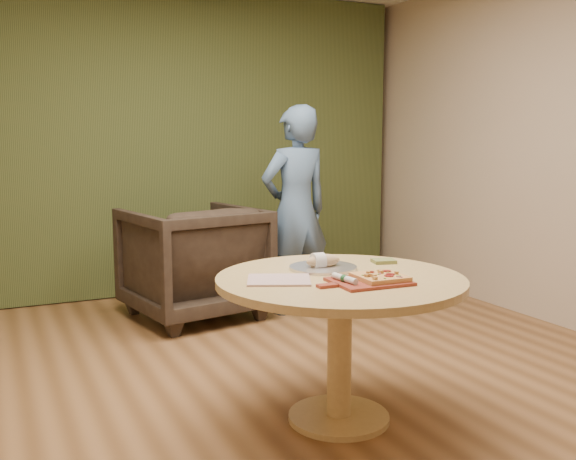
# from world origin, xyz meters

# --- Properties ---
(room_shell) EXTENTS (5.04, 6.04, 2.84)m
(room_shell) POSITION_xyz_m (0.00, 0.00, 1.40)
(room_shell) COLOR brown
(room_shell) RESTS_ON ground
(curtain) EXTENTS (4.80, 0.14, 2.78)m
(curtain) POSITION_xyz_m (0.00, 2.90, 1.40)
(curtain) COLOR #323E1C
(curtain) RESTS_ON ground
(pedestal_table) EXTENTS (1.24, 1.24, 0.75)m
(pedestal_table) POSITION_xyz_m (0.13, -0.23, 0.61)
(pedestal_table) COLOR tan
(pedestal_table) RESTS_ON ground
(pizza_paddle) EXTENTS (0.45, 0.29, 0.01)m
(pizza_paddle) POSITION_xyz_m (0.17, -0.42, 0.76)
(pizza_paddle) COLOR maroon
(pizza_paddle) RESTS_ON pedestal_table
(flatbread_pizza) EXTENTS (0.23, 0.23, 0.04)m
(flatbread_pizza) POSITION_xyz_m (0.23, -0.43, 0.78)
(flatbread_pizza) COLOR tan
(flatbread_pizza) RESTS_ON pizza_paddle
(cutlery_roll) EXTENTS (0.05, 0.20, 0.03)m
(cutlery_roll) POSITION_xyz_m (0.06, -0.40, 0.78)
(cutlery_roll) COLOR silver
(cutlery_roll) RESTS_ON pizza_paddle
(newspaper) EXTENTS (0.38, 0.35, 0.01)m
(newspaper) POSITION_xyz_m (-0.19, -0.20, 0.76)
(newspaper) COLOR silver
(newspaper) RESTS_ON pedestal_table
(serving_tray) EXTENTS (0.36, 0.36, 0.02)m
(serving_tray) POSITION_xyz_m (0.14, -0.04, 0.76)
(serving_tray) COLOR silver
(serving_tray) RESTS_ON pedestal_table
(bread_roll) EXTENTS (0.19, 0.09, 0.09)m
(bread_roll) POSITION_xyz_m (0.13, -0.04, 0.79)
(bread_roll) COLOR tan
(bread_roll) RESTS_ON serving_tray
(green_packet) EXTENTS (0.14, 0.12, 0.02)m
(green_packet) POSITION_xyz_m (0.52, -0.03, 0.76)
(green_packet) COLOR #4E5928
(green_packet) RESTS_ON pedestal_table
(armchair) EXTENTS (1.11, 1.06, 1.00)m
(armchair) POSITION_xyz_m (0.04, 1.95, 0.50)
(armchair) COLOR black
(armchair) RESTS_ON ground
(person_standing) EXTENTS (0.66, 0.47, 1.70)m
(person_standing) POSITION_xyz_m (0.84, 1.74, 0.85)
(person_standing) COLOR #48678C
(person_standing) RESTS_ON ground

